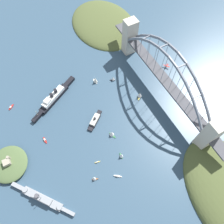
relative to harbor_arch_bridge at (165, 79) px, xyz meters
name	(u,v)px	position (x,y,z in m)	size (l,w,h in m)	color
ground_plane	(160,92)	(0.00, 0.00, -31.23)	(1400.00, 1400.00, 0.00)	#334C60
harbor_arch_bridge	(165,79)	(0.00, 0.00, 0.00)	(246.67, 18.53, 78.62)	beige
headland_east_shore	(105,24)	(166.52, 4.92, -31.23)	(138.63, 106.50, 20.03)	#4C562D
ocean_liner	(54,98)	(61.31, 141.01, -26.36)	(48.09, 80.17, 16.44)	black
naval_cruiser	(42,198)	(-57.73, 201.95, -27.83)	(67.82, 53.97, 18.27)	gray
harbor_ferry_steamer	(95,120)	(2.57, 105.45, -28.72)	(25.16, 29.80, 8.16)	black
fort_island_mid_harbor	(9,164)	(-1.50, 223.74, -27.10)	(47.21, 44.86, 13.87)	#4C6038
seaplane_taxiing_near_bridge	(167,66)	(33.97, -34.96, -29.08)	(8.92, 8.25, 5.02)	#B7B7B2
small_boat_0	(11,107)	(77.89, 199.67, -30.33)	(7.11, 8.66, 2.50)	#B2231E
small_boat_1	(118,176)	(-76.51, 114.31, -30.34)	(6.95, 8.44, 2.45)	silver
small_boat_2	(45,140)	(8.51, 174.93, -30.46)	(9.99, 3.05, 2.14)	#B2231E
small_boat_3	(97,162)	(-49.78, 127.96, -30.57)	(2.15, 7.24, 1.85)	gold
small_boat_4	(121,155)	(-57.52, 98.37, -27.01)	(8.09, 4.86, 9.13)	#2D6B3D
small_boat_5	(95,80)	(60.72, 75.55, -25.72)	(10.53, 6.37, 12.04)	silver
small_boat_6	(140,95)	(7.15, 31.42, -26.28)	(9.20, 9.27, 10.72)	gold
small_boat_7	(113,79)	(51.35, 50.67, -27.25)	(6.03, 7.89, 8.45)	black
small_boat_8	(94,179)	(-66.41, 140.15, -27.87)	(5.34, 7.12, 7.19)	brown
small_boat_9	(112,134)	(-26.24, 94.95, -26.81)	(10.76, 7.63, 9.62)	#2D6B3D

